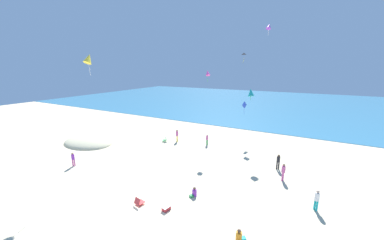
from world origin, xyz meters
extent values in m
plane|color=beige|center=(0.00, 10.00, 0.00)|extent=(120.00, 120.00, 0.00)
cube|color=teal|center=(0.00, 52.17, 0.03)|extent=(120.00, 60.00, 0.05)
ellipsoid|color=beige|center=(-14.92, 6.43, 0.00)|extent=(7.01, 4.90, 1.54)
cube|color=#2D9956|center=(-6.46, 11.54, 0.20)|extent=(0.65, 0.66, 0.03)
cube|color=#2D9956|center=(-6.28, 11.69, 0.39)|extent=(0.49, 0.52, 0.41)
cylinder|color=#B7B7BC|center=(-6.41, 11.27, 0.10)|extent=(0.02, 0.02, 0.20)
cylinder|color=#B7B7BC|center=(-6.72, 11.65, 0.10)|extent=(0.02, 0.02, 0.20)
cube|color=#D13D3D|center=(-0.15, -0.28, 0.15)|extent=(0.62, 0.59, 0.03)
cube|color=#D13D3D|center=(-0.20, -0.54, 0.36)|extent=(0.56, 0.32, 0.43)
cylinder|color=#B7B7BC|center=(-0.38, -0.08, 0.08)|extent=(0.02, 0.02, 0.15)
cylinder|color=#B7B7BC|center=(0.14, -0.19, 0.08)|extent=(0.02, 0.02, 0.15)
cube|color=red|center=(1.89, 0.03, 0.12)|extent=(0.46, 0.62, 0.24)
cube|color=white|center=(1.89, 0.03, 0.26)|extent=(0.48, 0.64, 0.04)
cylinder|color=green|center=(-0.87, 13.05, 0.34)|extent=(0.12, 0.12, 0.69)
cylinder|color=green|center=(-1.00, 13.13, 0.34)|extent=(0.12, 0.12, 0.69)
cylinder|color=#D8599E|center=(-0.94, 13.09, 0.94)|extent=(0.38, 0.38, 0.51)
sphere|color=beige|center=(-0.94, 13.09, 1.29)|extent=(0.19, 0.19, 0.19)
cylinder|color=black|center=(7.93, 10.21, 0.38)|extent=(0.13, 0.13, 0.75)
cylinder|color=black|center=(7.77, 10.16, 0.38)|extent=(0.13, 0.13, 0.75)
cylinder|color=black|center=(7.85, 10.19, 1.03)|extent=(0.37, 0.37, 0.56)
sphere|color=brown|center=(7.85, 10.19, 1.41)|extent=(0.21, 0.21, 0.21)
cylinder|color=yellow|center=(-5.02, 12.45, 0.40)|extent=(0.14, 0.14, 0.80)
cylinder|color=yellow|center=(-4.91, 12.32, 0.40)|extent=(0.14, 0.14, 0.80)
cylinder|color=#D8599E|center=(-4.97, 12.39, 1.09)|extent=(0.45, 0.45, 0.60)
sphere|color=brown|center=(-4.97, 12.39, 1.49)|extent=(0.22, 0.22, 0.22)
cylinder|color=#D8599E|center=(-10.12, 1.37, 0.35)|extent=(0.12, 0.12, 0.70)
cylinder|color=#D8599E|center=(-10.22, 1.25, 0.35)|extent=(0.12, 0.12, 0.70)
cylinder|color=purple|center=(-10.17, 1.31, 0.97)|extent=(0.39, 0.39, 0.53)
sphere|color=#A87A5B|center=(-10.17, 1.31, 1.32)|extent=(0.19, 0.19, 0.19)
cylinder|color=#19ADB2|center=(10.88, 4.95, 0.38)|extent=(0.13, 0.13, 0.76)
cylinder|color=#19ADB2|center=(11.00, 4.84, 0.38)|extent=(0.13, 0.13, 0.76)
cylinder|color=white|center=(10.94, 4.89, 1.04)|extent=(0.43, 0.43, 0.57)
sphere|color=beige|center=(10.94, 4.89, 1.42)|extent=(0.21, 0.21, 0.21)
cylinder|color=#D8599E|center=(8.48, 8.04, 0.38)|extent=(0.13, 0.13, 0.77)
cylinder|color=#D8599E|center=(8.52, 8.21, 0.38)|extent=(0.13, 0.13, 0.77)
cylinder|color=#D8599E|center=(8.50, 8.12, 1.06)|extent=(0.37, 0.37, 0.58)
sphere|color=#846047|center=(8.50, 8.12, 1.44)|extent=(0.21, 0.21, 0.21)
cylinder|color=orange|center=(7.05, -0.21, 0.26)|extent=(0.48, 0.48, 0.53)
sphere|color=brown|center=(7.05, -0.21, 0.62)|extent=(0.21, 0.21, 0.21)
cube|color=#19ADB2|center=(7.22, -0.08, 0.08)|extent=(0.47, 0.44, 0.15)
cylinder|color=purple|center=(2.81, 2.46, 0.26)|extent=(0.47, 0.47, 0.53)
sphere|color=brown|center=(2.81, 2.46, 0.62)|extent=(0.21, 0.21, 0.21)
cube|color=green|center=(2.71, 2.28, 0.08)|extent=(0.42, 0.47, 0.15)
cone|color=#1EADAD|center=(4.15, 13.15, 6.92)|extent=(1.07, 1.10, 0.97)
cylinder|color=green|center=(4.15, 13.15, 6.34)|extent=(0.06, 0.07, 0.50)
pyramid|color=black|center=(0.96, 21.22, 11.49)|extent=(0.87, 0.96, 0.30)
cylinder|color=yellow|center=(0.96, 21.22, 10.56)|extent=(0.16, 0.11, 0.79)
cone|color=purple|center=(5.72, 11.79, 13.30)|extent=(0.52, 0.69, 0.67)
cylinder|color=white|center=(5.72, 11.79, 12.79)|extent=(0.04, 0.10, 0.58)
cone|color=#DB3DA8|center=(-1.21, 13.55, 8.94)|extent=(0.88, 0.91, 0.79)
cylinder|color=green|center=(-1.21, 13.55, 8.26)|extent=(0.07, 0.07, 0.84)
cube|color=blue|center=(2.53, 17.06, 4.83)|extent=(0.41, 0.87, 0.93)
cylinder|color=blue|center=(2.53, 17.06, 4.06)|extent=(0.08, 0.06, 0.87)
cone|color=yellow|center=(-7.67, 2.40, 10.33)|extent=(0.76, 1.03, 1.04)
cylinder|color=white|center=(-7.67, 2.40, 9.42)|extent=(0.04, 0.12, 1.13)
camera|label=1|loc=(9.52, -10.45, 9.55)|focal=20.03mm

